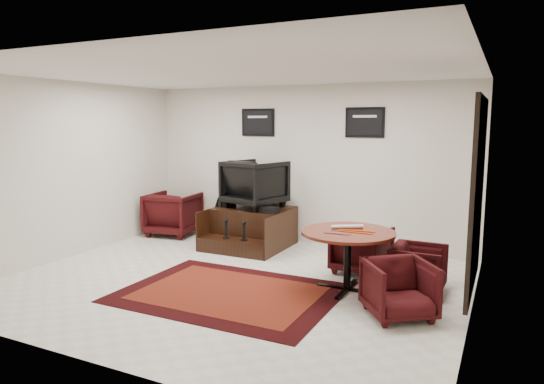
{
  "coord_description": "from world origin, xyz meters",
  "views": [
    {
      "loc": [
        3.27,
        -5.48,
        2.15
      ],
      "look_at": [
        0.16,
        0.9,
        1.13
      ],
      "focal_mm": 32.0,
      "sensor_mm": 36.0,
      "label": 1
    }
  ],
  "objects_px": {
    "armchair_side": "(173,212)",
    "table_chair_corner": "(399,286)",
    "meeting_table": "(348,238)",
    "shine_podium": "(252,229)",
    "table_chair_window": "(418,266)",
    "shine_chair": "(255,181)",
    "table_chair_back": "(362,247)"
  },
  "relations": [
    {
      "from": "shine_podium",
      "to": "table_chair_back",
      "type": "height_order",
      "value": "table_chair_back"
    },
    {
      "from": "shine_chair",
      "to": "table_chair_corner",
      "type": "bearing_deg",
      "value": 158.84
    },
    {
      "from": "shine_chair",
      "to": "armchair_side",
      "type": "xyz_separation_m",
      "value": [
        -1.76,
        -0.05,
        -0.68
      ]
    },
    {
      "from": "shine_chair",
      "to": "armchair_side",
      "type": "relative_size",
      "value": 1.03
    },
    {
      "from": "meeting_table",
      "to": "table_chair_corner",
      "type": "height_order",
      "value": "meeting_table"
    },
    {
      "from": "armchair_side",
      "to": "table_chair_corner",
      "type": "height_order",
      "value": "armchair_side"
    },
    {
      "from": "table_chair_back",
      "to": "shine_podium",
      "type": "bearing_deg",
      "value": -8.4
    },
    {
      "from": "table_chair_back",
      "to": "table_chair_corner",
      "type": "bearing_deg",
      "value": 128.44
    },
    {
      "from": "shine_podium",
      "to": "table_chair_window",
      "type": "relative_size",
      "value": 1.99
    },
    {
      "from": "armchair_side",
      "to": "table_chair_back",
      "type": "relative_size",
      "value": 1.22
    },
    {
      "from": "armchair_side",
      "to": "meeting_table",
      "type": "relative_size",
      "value": 0.75
    },
    {
      "from": "shine_podium",
      "to": "table_chair_window",
      "type": "bearing_deg",
      "value": -20.15
    },
    {
      "from": "table_chair_window",
      "to": "meeting_table",
      "type": "bearing_deg",
      "value": 114.88
    },
    {
      "from": "shine_chair",
      "to": "table_chair_window",
      "type": "bearing_deg",
      "value": 172.85
    },
    {
      "from": "table_chair_back",
      "to": "table_chair_window",
      "type": "distance_m",
      "value": 0.99
    },
    {
      "from": "shine_podium",
      "to": "table_chair_back",
      "type": "bearing_deg",
      "value": -16.7
    },
    {
      "from": "armchair_side",
      "to": "table_chair_corner",
      "type": "relative_size",
      "value": 1.28
    },
    {
      "from": "armchair_side",
      "to": "table_chair_window",
      "type": "height_order",
      "value": "armchair_side"
    },
    {
      "from": "shine_chair",
      "to": "table_chair_window",
      "type": "xyz_separation_m",
      "value": [
        3.02,
        -1.25,
        -0.79
      ]
    },
    {
      "from": "meeting_table",
      "to": "table_chair_corner",
      "type": "bearing_deg",
      "value": -36.89
    },
    {
      "from": "armchair_side",
      "to": "table_chair_window",
      "type": "relative_size",
      "value": 1.35
    },
    {
      "from": "meeting_table",
      "to": "table_chair_corner",
      "type": "distance_m",
      "value": 1.02
    },
    {
      "from": "table_chair_corner",
      "to": "shine_podium",
      "type": "bearing_deg",
      "value": 109.33
    },
    {
      "from": "shine_chair",
      "to": "table_chair_corner",
      "type": "xyz_separation_m",
      "value": [
        2.97,
        -2.19,
        -0.78
      ]
    },
    {
      "from": "armchair_side",
      "to": "table_chair_back",
      "type": "distance_m",
      "value": 3.98
    },
    {
      "from": "meeting_table",
      "to": "table_chair_corner",
      "type": "xyz_separation_m",
      "value": [
        0.77,
        -0.58,
        -0.34
      ]
    },
    {
      "from": "shine_podium",
      "to": "table_chair_window",
      "type": "distance_m",
      "value": 3.22
    },
    {
      "from": "armchair_side",
      "to": "meeting_table",
      "type": "bearing_deg",
      "value": 150.97
    },
    {
      "from": "table_chair_corner",
      "to": "meeting_table",
      "type": "bearing_deg",
      "value": 107.1
    },
    {
      "from": "shine_chair",
      "to": "table_chair_back",
      "type": "relative_size",
      "value": 1.25
    },
    {
      "from": "meeting_table",
      "to": "table_chair_back",
      "type": "height_order",
      "value": "meeting_table"
    },
    {
      "from": "shine_chair",
      "to": "table_chair_corner",
      "type": "height_order",
      "value": "shine_chair"
    }
  ]
}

